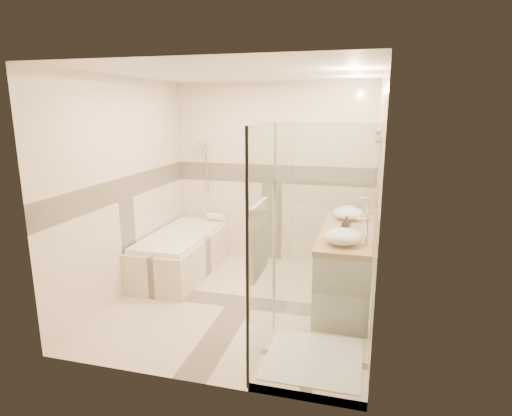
% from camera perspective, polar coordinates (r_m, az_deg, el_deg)
% --- Properties ---
extents(room, '(2.82, 3.02, 2.52)m').
position_cam_1_polar(room, '(4.58, -1.30, 1.91)').
color(room, '#C4B39C').
rests_on(room, ground).
extents(bathtub, '(0.75, 1.70, 0.56)m').
position_cam_1_polar(bathtub, '(5.78, -9.86, -5.65)').
color(bathtub, beige).
rests_on(bathtub, ground).
extents(vanity, '(0.58, 1.62, 0.85)m').
position_cam_1_polar(vanity, '(4.92, 11.88, -7.67)').
color(vanity, silver).
rests_on(vanity, ground).
extents(shower_enclosure, '(0.96, 0.93, 2.04)m').
position_cam_1_polar(shower_enclosure, '(3.75, 6.20, -13.00)').
color(shower_enclosure, beige).
rests_on(shower_enclosure, ground).
extents(vessel_sink_near, '(0.37, 0.37, 0.15)m').
position_cam_1_polar(vessel_sink_near, '(5.25, 12.23, -0.67)').
color(vessel_sink_near, white).
rests_on(vessel_sink_near, vanity).
extents(vessel_sink_far, '(0.38, 0.38, 0.15)m').
position_cam_1_polar(vessel_sink_far, '(4.28, 11.54, -3.74)').
color(vessel_sink_far, white).
rests_on(vessel_sink_far, vanity).
extents(faucet_near, '(0.12, 0.03, 0.29)m').
position_cam_1_polar(faucet_near, '(5.22, 14.64, 0.18)').
color(faucet_near, silver).
rests_on(faucet_near, vanity).
extents(faucet_far, '(0.12, 0.03, 0.28)m').
position_cam_1_polar(faucet_far, '(4.25, 14.49, -2.79)').
color(faucet_far, silver).
rests_on(faucet_far, vanity).
extents(amenity_bottle_a, '(0.09, 0.09, 0.17)m').
position_cam_1_polar(amenity_bottle_a, '(4.69, 11.87, -2.19)').
color(amenity_bottle_a, black).
rests_on(amenity_bottle_a, vanity).
extents(amenity_bottle_b, '(0.12, 0.12, 0.14)m').
position_cam_1_polar(amenity_bottle_b, '(4.86, 11.98, -1.83)').
color(amenity_bottle_b, black).
rests_on(amenity_bottle_b, vanity).
extents(folded_towels, '(0.20, 0.29, 0.09)m').
position_cam_1_polar(folded_towels, '(5.47, 12.34, -0.43)').
color(folded_towels, white).
rests_on(folded_towels, vanity).
extents(rolled_towel, '(0.24, 0.11, 0.11)m').
position_cam_1_polar(rolled_towel, '(6.22, -5.40, -1.19)').
color(rolled_towel, white).
rests_on(rolled_towel, bathtub).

